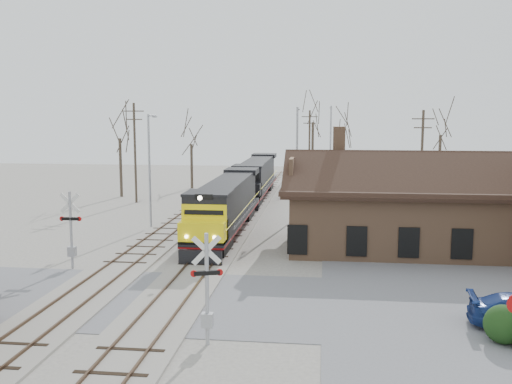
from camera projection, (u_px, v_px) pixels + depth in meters
ground at (173, 300)px, 26.95m from camera, size 140.00×140.00×0.00m
road at (173, 300)px, 26.95m from camera, size 60.00×9.00×0.03m
track_main at (226, 233)px, 41.70m from camera, size 3.40×90.00×0.24m
track_siding at (167, 232)px, 42.22m from camera, size 3.40×90.00×0.24m
depot at (400, 212)px, 37.03m from camera, size 15.20×9.31×7.90m
locomotive_lead at (225, 206)px, 41.09m from camera, size 2.74×18.33×4.07m
locomotive_trailing at (256, 178)px, 59.40m from camera, size 2.74×18.33×3.85m
crossbuck_near at (207, 294)px, 21.50m from camera, size 1.20×0.45×4.34m
crossbuck_far at (71, 233)px, 32.18m from camera, size 1.27×0.33×4.44m
hedge_a at (504, 324)px, 21.80m from camera, size 1.51×1.51×1.51m
streetlight_a at (150, 165)px, 43.43m from camera, size 0.25×2.04×8.72m
streetlight_b at (297, 157)px, 47.35m from camera, size 0.25×2.04×9.30m
streetlight_c at (330, 147)px, 59.47m from camera, size 0.25×2.04×9.57m
utility_pole_a at (135, 151)px, 55.99m from camera, size 2.00×0.24×9.81m
utility_pole_b at (309, 145)px, 71.32m from camera, size 2.00×0.24×9.19m
utility_pole_c at (422, 158)px, 52.04m from camera, size 2.00×0.24×9.10m
tree_a at (119, 129)px, 59.62m from camera, size 4.13×4.13×10.13m
tree_b at (191, 137)px, 66.75m from camera, size 3.48×3.48×8.52m
tree_c at (313, 112)px, 72.70m from camera, size 5.13×5.13×12.56m
tree_d at (343, 126)px, 68.32m from camera, size 4.17×4.17×10.21m
tree_e at (441, 125)px, 61.97m from camera, size 4.31×4.31×10.56m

